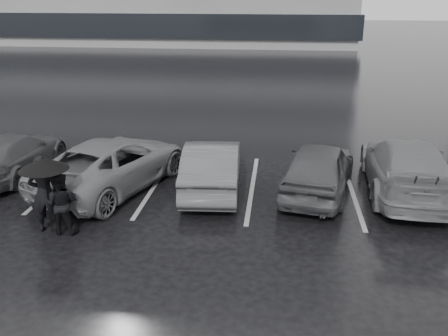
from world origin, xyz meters
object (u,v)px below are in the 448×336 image
car_main (319,168)px  pedestrian_left (44,194)px  car_west_a (212,166)px  pedestrian_right (61,203)px  car_east (406,166)px  car_west_b (113,163)px  car_west_c (14,154)px

car_main → pedestrian_left: 7.11m
car_west_a → pedestrian_right: bearing=40.7°
car_east → pedestrian_right: size_ratio=3.52×
car_main → car_east: car_east is taller
car_west_b → pedestrian_left: 2.89m
car_west_b → car_east: bearing=-157.2°
car_west_c → car_west_b: bearing=170.0°
car_west_c → pedestrian_left: pedestrian_left is taller
car_main → car_west_a: bearing=13.9°
car_main → car_west_b: size_ratio=0.82×
car_west_a → car_east: (5.33, 0.40, 0.05)m
car_main → car_west_b: (-5.74, -0.26, -0.01)m
car_west_b → car_west_c: 3.39m
car_west_a → car_west_c: (-6.13, 0.51, -0.07)m
car_east → pedestrian_left: 9.44m
pedestrian_right → car_west_a: bearing=-136.2°
car_east → pedestrian_right: 9.08m
car_west_c → car_main: bearing=178.8°
car_east → pedestrian_left: pedestrian_left is taller
car_west_a → pedestrian_right: pedestrian_right is taller
car_west_b → pedestrian_right: size_ratio=3.48×
car_west_c → car_east: size_ratio=0.84×
car_west_c → pedestrian_right: size_ratio=2.95×
pedestrian_left → car_west_c: bearing=-67.5°
car_main → car_west_c: size_ratio=0.97×
car_main → car_west_b: car_main is taller
car_main → car_east: size_ratio=0.81×
car_west_b → pedestrian_right: 2.89m
car_west_a → pedestrian_right: 4.32m
car_main → car_west_a: 2.93m
car_west_b → car_west_c: (-3.33, 0.67, -0.08)m
car_main → pedestrian_left: (-6.42, -3.06, 0.21)m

